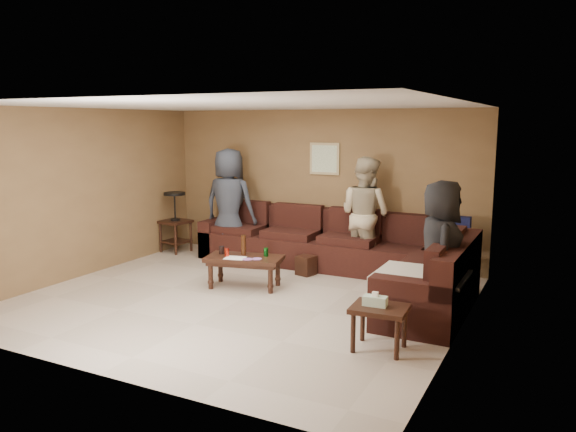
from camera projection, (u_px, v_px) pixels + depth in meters
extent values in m
plane|color=beige|center=(242.00, 299.00, 7.35)|extent=(5.50, 5.50, 0.00)
cube|color=silver|center=(239.00, 109.00, 6.94)|extent=(5.50, 5.00, 0.10)
cube|color=brown|center=(319.00, 186.00, 9.34)|extent=(5.50, 0.10, 2.50)
cube|color=brown|center=(91.00, 242.00, 4.94)|extent=(5.50, 0.10, 2.50)
cube|color=brown|center=(83.00, 193.00, 8.37)|extent=(0.10, 5.00, 2.50)
cube|color=brown|center=(463.00, 222.00, 5.91)|extent=(0.10, 5.00, 2.50)
cube|color=#331511|center=(308.00, 251.00, 9.11)|extent=(3.70, 0.90, 0.45)
cube|color=#331511|center=(316.00, 221.00, 9.33)|extent=(3.70, 0.24, 0.45)
cube|color=#331511|center=(219.00, 236.00, 9.87)|extent=(0.24, 0.90, 0.63)
cube|color=#331511|center=(429.00, 294.00, 6.81)|extent=(0.90, 2.00, 0.45)
cube|color=#331511|center=(459.00, 261.00, 6.59)|extent=(0.24, 2.00, 0.45)
cube|color=#331511|center=(411.00, 308.00, 6.02)|extent=(0.90, 0.24, 0.63)
cube|color=#12153A|center=(454.00, 232.00, 8.00)|extent=(0.45, 0.14, 0.45)
cube|color=beige|center=(421.00, 275.00, 6.36)|extent=(1.00, 0.85, 0.04)
cube|color=black|center=(244.00, 259.00, 7.82)|extent=(1.15, 0.75, 0.06)
cube|color=black|center=(244.00, 263.00, 7.83)|extent=(1.05, 0.66, 0.05)
cylinder|color=black|center=(211.00, 275.00, 7.78)|extent=(0.07, 0.07, 0.38)
cylinder|color=black|center=(270.00, 280.00, 7.57)|extent=(0.07, 0.07, 0.38)
cylinder|color=black|center=(220.00, 269.00, 8.15)|extent=(0.07, 0.07, 0.38)
cylinder|color=black|center=(278.00, 272.00, 7.94)|extent=(0.07, 0.07, 0.38)
cylinder|color=#B12514|center=(227.00, 252.00, 7.82)|extent=(0.07, 0.07, 0.12)
cylinder|color=#11641B|center=(266.00, 252.00, 7.83)|extent=(0.07, 0.07, 0.12)
cylinder|color=#33190B|center=(244.00, 245.00, 7.92)|extent=(0.07, 0.07, 0.28)
cylinder|color=black|center=(222.00, 250.00, 7.97)|extent=(0.08, 0.08, 0.11)
cube|color=white|center=(235.00, 258.00, 7.73)|extent=(0.32, 0.28, 0.00)
cylinder|color=#F5568D|center=(248.00, 259.00, 7.66)|extent=(0.14, 0.14, 0.01)
cylinder|color=#F5568D|center=(257.00, 259.00, 7.68)|extent=(0.14, 0.14, 0.01)
cube|color=black|center=(175.00, 222.00, 9.98)|extent=(0.53, 0.53, 0.05)
cube|color=black|center=(176.00, 241.00, 10.04)|extent=(0.47, 0.47, 0.03)
cylinder|color=black|center=(161.00, 237.00, 9.98)|extent=(0.05, 0.05, 0.54)
cylinder|color=black|center=(176.00, 240.00, 9.77)|extent=(0.05, 0.05, 0.54)
cylinder|color=black|center=(176.00, 234.00, 10.28)|extent=(0.05, 0.05, 0.54)
cylinder|color=black|center=(191.00, 236.00, 10.07)|extent=(0.05, 0.05, 0.54)
cylinder|color=black|center=(175.00, 220.00, 9.98)|extent=(0.17, 0.17, 0.03)
cylinder|color=black|center=(175.00, 206.00, 9.94)|extent=(0.03, 0.03, 0.45)
cylinder|color=black|center=(174.00, 194.00, 9.90)|extent=(0.38, 0.38, 0.05)
cube|color=black|center=(380.00, 309.00, 5.65)|extent=(0.58, 0.49, 0.05)
cylinder|color=black|center=(353.00, 332.00, 5.62)|extent=(0.05, 0.05, 0.43)
cylinder|color=black|center=(397.00, 339.00, 5.44)|extent=(0.05, 0.05, 0.43)
cylinder|color=black|center=(363.00, 321.00, 5.93)|extent=(0.05, 0.05, 0.43)
cylinder|color=black|center=(404.00, 327.00, 5.75)|extent=(0.05, 0.05, 0.43)
cube|color=white|center=(375.00, 301.00, 5.66)|extent=(0.25, 0.13, 0.10)
cube|color=white|center=(375.00, 294.00, 5.65)|extent=(0.06, 0.04, 0.05)
cube|color=black|center=(306.00, 265.00, 8.51)|extent=(0.30, 0.30, 0.29)
cube|color=tan|center=(325.00, 159.00, 9.20)|extent=(0.52, 0.03, 0.52)
cube|color=silver|center=(324.00, 159.00, 9.19)|extent=(0.44, 0.01, 0.44)
imported|color=#2C313D|center=(229.00, 204.00, 9.47)|extent=(0.95, 0.66, 1.86)
imported|color=#BEAD8D|center=(365.00, 215.00, 8.62)|extent=(1.04, 0.92, 1.78)
imported|color=black|center=(440.00, 251.00, 6.48)|extent=(0.75, 0.93, 1.64)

